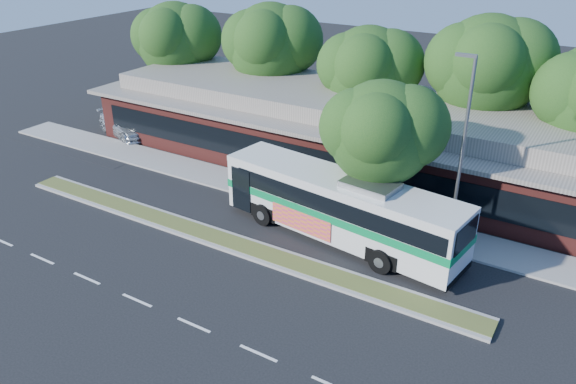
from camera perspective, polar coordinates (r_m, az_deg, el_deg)
name	(u,v)px	position (r m, az deg, el deg)	size (l,w,h in m)	color
ground	(213,246)	(27.18, -7.62, -5.45)	(120.00, 120.00, 0.00)	black
median_strip	(221,239)	(27.54, -6.86, -4.77)	(26.00, 1.10, 0.15)	#414A1F
sidewalk	(283,194)	(31.71, -0.47, -0.25)	(44.00, 2.60, 0.12)	gray
parking_lot	(108,124)	(45.38, -17.78, 6.64)	(14.00, 12.00, 0.01)	black
plaza_building	(337,127)	(36.25, 5.04, 6.63)	(33.20, 11.20, 4.45)	maroon
lamp_post	(462,149)	(26.05, 17.24, 4.17)	(0.93, 0.18, 9.07)	slate
tree_bg_a	(181,39)	(45.02, -10.83, 15.02)	(6.47, 5.80, 8.63)	black
tree_bg_b	(277,44)	(40.98, -1.16, 14.80)	(6.69, 6.00, 9.00)	black
tree_bg_c	(375,69)	(36.60, 8.81, 12.27)	(6.24, 5.60, 8.26)	black
tree_bg_d	(495,66)	(35.39, 20.32, 11.91)	(6.91, 6.20, 9.37)	black
transit_bus	(341,203)	(26.73, 5.45, -1.13)	(12.64, 4.33, 3.48)	silver
sedan	(125,124)	(42.36, -16.23, 6.61)	(2.16, 5.31, 1.54)	silver
sidewalk_tree	(390,131)	(26.25, 10.28, 6.07)	(5.51, 4.94, 7.67)	black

